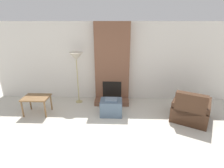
{
  "coord_description": "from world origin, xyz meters",
  "views": [
    {
      "loc": [
        0.2,
        -2.58,
        2.57
      ],
      "look_at": [
        0.0,
        2.86,
        0.63
      ],
      "focal_mm": 28.0,
      "sensor_mm": 36.0,
      "label": 1
    }
  ],
  "objects_px": {
    "ottoman": "(111,107)",
    "floor_lamp_left": "(76,58)",
    "armchair": "(190,110)",
    "side_table": "(36,99)"
  },
  "relations": [
    {
      "from": "ottoman",
      "to": "floor_lamp_left",
      "type": "relative_size",
      "value": 0.37
    },
    {
      "from": "armchair",
      "to": "floor_lamp_left",
      "type": "xyz_separation_m",
      "value": [
        -3.33,
        1.01,
        1.24
      ]
    },
    {
      "from": "ottoman",
      "to": "side_table",
      "type": "xyz_separation_m",
      "value": [
        -2.18,
        -0.0,
        0.22
      ]
    },
    {
      "from": "ottoman",
      "to": "side_table",
      "type": "bearing_deg",
      "value": -179.99
    },
    {
      "from": "armchair",
      "to": "ottoman",
      "type": "bearing_deg",
      "value": 23.23
    },
    {
      "from": "armchair",
      "to": "side_table",
      "type": "xyz_separation_m",
      "value": [
        -4.38,
        0.19,
        0.19
      ]
    },
    {
      "from": "ottoman",
      "to": "armchair",
      "type": "relative_size",
      "value": 0.46
    },
    {
      "from": "ottoman",
      "to": "side_table",
      "type": "relative_size",
      "value": 0.85
    },
    {
      "from": "ottoman",
      "to": "floor_lamp_left",
      "type": "bearing_deg",
      "value": 143.94
    },
    {
      "from": "armchair",
      "to": "floor_lamp_left",
      "type": "bearing_deg",
      "value": 11.24
    }
  ]
}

